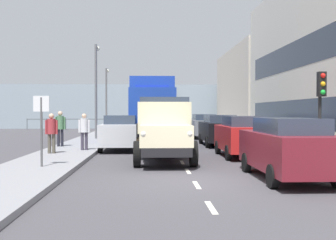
# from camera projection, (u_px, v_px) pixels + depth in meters

# --- Properties ---
(ground_plane) EXTENTS (80.00, 80.00, 0.00)m
(ground_plane) POSITION_uv_depth(u_px,v_px,m) (172.00, 146.00, 22.23)
(ground_plane) COLOR #423F44
(sidewalk_left) EXTENTS (2.59, 43.03, 0.15)m
(sidewalk_left) POSITION_uv_depth(u_px,v_px,m) (260.00, 145.00, 22.44)
(sidewalk_left) COLOR gray
(sidewalk_left) RESTS_ON ground_plane
(sidewalk_right) EXTENTS (2.59, 43.03, 0.15)m
(sidewalk_right) POSITION_uv_depth(u_px,v_px,m) (82.00, 145.00, 22.01)
(sidewalk_right) COLOR gray
(sidewalk_right) RESTS_ON ground_plane
(road_centreline_markings) EXTENTS (0.12, 38.84, 0.01)m
(road_centreline_markings) POSITION_uv_depth(u_px,v_px,m) (173.00, 147.00, 21.56)
(road_centreline_markings) COLOR silver
(road_centreline_markings) RESTS_ON ground_plane
(building_far_block) EXTENTS (8.49, 14.21, 7.63)m
(building_far_block) POSITION_uv_depth(u_px,v_px,m) (275.00, 91.00, 37.77)
(building_far_block) COLOR beige
(building_far_block) RESTS_ON ground_plane
(sea_horizon) EXTENTS (80.00, 0.80, 5.00)m
(sea_horizon) POSITION_uv_depth(u_px,v_px,m) (160.00, 106.00, 46.66)
(sea_horizon) COLOR #84939E
(sea_horizon) RESTS_ON ground_plane
(seawall_railing) EXTENTS (28.08, 0.08, 1.20)m
(seawall_railing) POSITION_uv_depth(u_px,v_px,m) (161.00, 121.00, 43.10)
(seawall_railing) COLOR #4C5156
(seawall_railing) RESTS_ON ground_plane
(truck_vintage_cream) EXTENTS (2.17, 5.64, 2.43)m
(truck_vintage_cream) POSITION_uv_depth(u_px,v_px,m) (164.00, 131.00, 15.23)
(truck_vintage_cream) COLOR black
(truck_vintage_cream) RESTS_ON ground_plane
(lorry_cargo_blue) EXTENTS (2.58, 8.20, 3.87)m
(lorry_cargo_blue) POSITION_uv_depth(u_px,v_px,m) (152.00, 109.00, 24.30)
(lorry_cargo_blue) COLOR #193899
(lorry_cargo_blue) RESTS_ON ground_plane
(car_maroon_kerbside_near) EXTENTS (1.82, 4.42, 1.72)m
(car_maroon_kerbside_near) POSITION_uv_depth(u_px,v_px,m) (287.00, 147.00, 11.40)
(car_maroon_kerbside_near) COLOR maroon
(car_maroon_kerbside_near) RESTS_ON ground_plane
(car_red_kerbside_1) EXTENTS (1.78, 3.91, 1.72)m
(car_red_kerbside_1) POSITION_uv_depth(u_px,v_px,m) (242.00, 136.00, 17.03)
(car_red_kerbside_1) COLOR #B21E1E
(car_red_kerbside_1) RESTS_ON ground_plane
(car_black_kerbside_2) EXTENTS (1.83, 4.50, 1.72)m
(car_black_kerbside_2) POSITION_uv_depth(u_px,v_px,m) (219.00, 130.00, 22.74)
(car_black_kerbside_2) COLOR black
(car_black_kerbside_2) RESTS_ON ground_plane
(car_grey_kerbside_3) EXTENTS (1.81, 4.07, 1.72)m
(car_grey_kerbside_3) POSITION_uv_depth(u_px,v_px,m) (203.00, 126.00, 29.18)
(car_grey_kerbside_3) COLOR slate
(car_grey_kerbside_3) RESTS_ON ground_plane
(car_silver_oppositeside_0) EXTENTS (1.88, 4.17, 1.72)m
(car_silver_oppositeside_0) POSITION_uv_depth(u_px,v_px,m) (121.00, 132.00, 20.06)
(car_silver_oppositeside_0) COLOR #B7BABF
(car_silver_oppositeside_0) RESTS_ON ground_plane
(pedestrian_in_dark_coat) EXTENTS (0.53, 0.34, 1.67)m
(pedestrian_in_dark_coat) POSITION_uv_depth(u_px,v_px,m) (51.00, 130.00, 17.06)
(pedestrian_in_dark_coat) COLOR #4C473D
(pedestrian_in_dark_coat) RESTS_ON sidewalk_right
(pedestrian_couple_b) EXTENTS (0.53, 0.34, 1.66)m
(pedestrian_couple_b) POSITION_uv_depth(u_px,v_px,m) (84.00, 129.00, 18.57)
(pedestrian_couple_b) COLOR #383342
(pedestrian_couple_b) RESTS_ON sidewalk_right
(pedestrian_strolling) EXTENTS (0.53, 0.34, 1.78)m
(pedestrian_strolling) POSITION_uv_depth(u_px,v_px,m) (60.00, 126.00, 20.51)
(pedestrian_strolling) COLOR black
(pedestrian_strolling) RESTS_ON sidewalk_right
(traffic_light_near) EXTENTS (0.28, 0.41, 3.20)m
(traffic_light_near) POSITION_uv_depth(u_px,v_px,m) (321.00, 96.00, 14.88)
(traffic_light_near) COLOR black
(traffic_light_near) RESTS_ON sidewalk_left
(lamp_post_promenade) EXTENTS (0.32, 1.14, 6.14)m
(lamp_post_promenade) POSITION_uv_depth(u_px,v_px,m) (96.00, 82.00, 26.68)
(lamp_post_promenade) COLOR #59595B
(lamp_post_promenade) RESTS_ON sidewalk_right
(lamp_post_far) EXTENTS (0.32, 1.14, 5.57)m
(lamp_post_far) POSITION_uv_depth(u_px,v_px,m) (106.00, 93.00, 35.86)
(lamp_post_far) COLOR #59595B
(lamp_post_far) RESTS_ON sidewalk_right
(street_sign) EXTENTS (0.50, 0.07, 2.25)m
(street_sign) POSITION_uv_depth(u_px,v_px,m) (41.00, 118.00, 12.94)
(street_sign) COLOR #4C4C4C
(street_sign) RESTS_ON sidewalk_right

